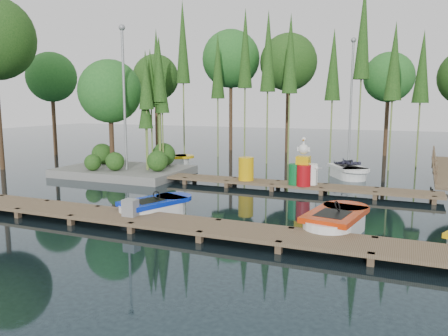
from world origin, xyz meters
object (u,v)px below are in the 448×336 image
at_px(boat_blue, 155,208).
at_px(boat_red, 336,223).
at_px(island, 121,112).
at_px(drum_cluster, 303,171).
at_px(utility_cabinet, 130,208).
at_px(yellow_barrel, 246,169).
at_px(boat_yellow_far, 169,160).

distance_m(boat_blue, boat_red, 5.70).
relative_size(island, boat_red, 2.18).
bearing_deg(drum_cluster, utility_cabinet, -118.23).
bearing_deg(drum_cluster, yellow_barrel, 176.56).
bearing_deg(drum_cluster, boat_red, -68.13).
relative_size(boat_red, yellow_barrel, 3.10).
bearing_deg(boat_blue, island, 153.71).
height_order(island, drum_cluster, island).
bearing_deg(yellow_barrel, utility_cabinet, -99.27).
distance_m(utility_cabinet, yellow_barrel, 7.10).
xyz_separation_m(boat_red, drum_cluster, (-2.09, 5.21, 0.59)).
bearing_deg(boat_yellow_far, drum_cluster, -37.06).
relative_size(island, yellow_barrel, 6.75).
xyz_separation_m(yellow_barrel, drum_cluster, (2.53, -0.15, 0.08)).
bearing_deg(yellow_barrel, boat_yellow_far, 145.66).
xyz_separation_m(boat_blue, yellow_barrel, (1.06, 5.78, 0.54)).
xyz_separation_m(boat_blue, utility_cabinet, (-0.08, -1.22, 0.29)).
bearing_deg(island, boat_blue, -47.87).
distance_m(boat_yellow_far, drum_cluster, 9.97).
distance_m(island, utility_cabinet, 10.10).
xyz_separation_m(island, boat_yellow_far, (0.66, 3.54, -2.89)).
bearing_deg(boat_yellow_far, yellow_barrel, -44.59).
relative_size(island, boat_yellow_far, 2.24).
relative_size(island, drum_cluster, 3.45).
bearing_deg(utility_cabinet, yellow_barrel, 80.73).
xyz_separation_m(island, utility_cabinet, (5.86, -7.79, -2.63)).
bearing_deg(boat_red, boat_blue, -165.81).
xyz_separation_m(island, boat_red, (11.63, -6.15, -2.90)).
distance_m(boat_blue, yellow_barrel, 5.90).
bearing_deg(island, drum_cluster, -5.65).
bearing_deg(yellow_barrel, boat_blue, -100.38).
relative_size(boat_red, boat_yellow_far, 1.03).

